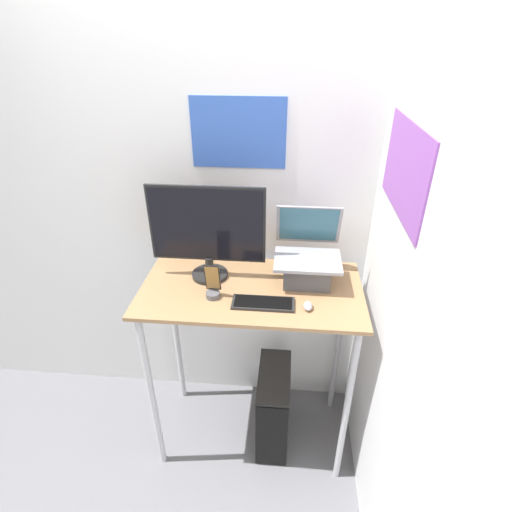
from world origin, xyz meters
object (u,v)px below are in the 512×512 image
Objects in this scene: laptop at (307,264)px; monitor at (207,232)px; cell_phone at (213,287)px; computer_tower at (273,406)px; keyboard at (263,303)px; mouse at (308,306)px.

laptop is 0.51m from monitor.
cell_phone is (-0.44, -0.18, -0.05)m from laptop.
laptop reaches higher than cell_phone.
cell_phone is 0.35× the size of computer_tower.
keyboard is (0.29, -0.22, -0.24)m from monitor.
monitor is at bearing 164.03° from computer_tower.
cell_phone is at bearing 170.00° from keyboard.
cell_phone is 0.94m from computer_tower.
computer_tower is at bearing 137.51° from mouse.
keyboard is 0.85m from computer_tower.
mouse is 0.45m from cell_phone.
cell_phone reaches higher than keyboard.
mouse is at bearing -25.20° from monitor.
computer_tower is at bearing -144.76° from laptop.
mouse is 0.87m from computer_tower.
laptop is 1.26× the size of keyboard.
cell_phone is at bearing -165.33° from computer_tower.
cell_phone is (0.05, -0.18, -0.20)m from monitor.
keyboard is 4.32× the size of mouse.
keyboard is at bearing -132.28° from laptop.
mouse is 0.13× the size of computer_tower.
laptop reaches higher than mouse.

